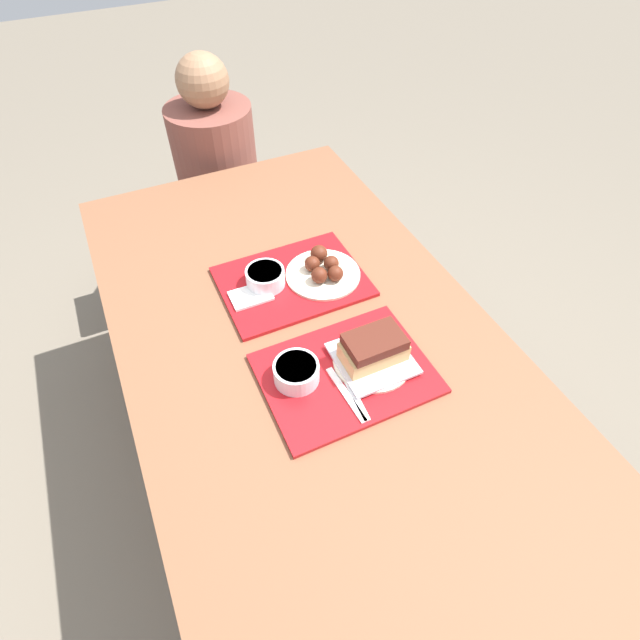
{
  "coord_description": "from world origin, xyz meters",
  "views": [
    {
      "loc": [
        -0.34,
        -0.78,
        1.77
      ],
      "look_at": [
        0.03,
        0.02,
        0.81
      ],
      "focal_mm": 28.0,
      "sensor_mm": 36.0,
      "label": 1
    }
  ],
  "objects": [
    {
      "name": "ground_plane",
      "position": [
        0.0,
        0.0,
        0.0
      ],
      "size": [
        12.0,
        12.0,
        0.0
      ],
      "primitive_type": "plane",
      "color": "#706656"
    },
    {
      "name": "picnic_bench_far",
      "position": [
        0.0,
        1.12,
        0.38
      ],
      "size": [
        0.91,
        0.28,
        0.45
      ],
      "color": "brown",
      "rests_on": "ground_plane"
    },
    {
      "name": "person_seated_across",
      "position": [
        0.07,
        1.12,
        0.72
      ],
      "size": [
        0.34,
        0.34,
        0.66
      ],
      "color": "brown",
      "rests_on": "picnic_bench_far"
    },
    {
      "name": "picnic_table",
      "position": [
        0.0,
        0.0,
        0.68
      ],
      "size": [
        0.96,
        1.79,
        0.77
      ],
      "color": "brown",
      "rests_on": "ground_plane"
    },
    {
      "name": "tray_near",
      "position": [
        0.03,
        -0.14,
        0.77
      ],
      "size": [
        0.41,
        0.31,
        0.01
      ],
      "color": "#B21419",
      "rests_on": "picnic_table"
    },
    {
      "name": "brisket_sandwich_plate",
      "position": [
        0.1,
        -0.14,
        0.81
      ],
      "size": [
        0.2,
        0.2,
        0.09
      ],
      "color": "beige",
      "rests_on": "tray_near"
    },
    {
      "name": "bowl_coleslaw_far",
      "position": [
        -0.04,
        0.23,
        0.81
      ],
      "size": [
        0.11,
        0.11,
        0.05
      ],
      "color": "silver",
      "rests_on": "tray_far"
    },
    {
      "name": "wings_plate_far",
      "position": [
        0.13,
        0.2,
        0.8
      ],
      "size": [
        0.22,
        0.22,
        0.06
      ],
      "color": "beige",
      "rests_on": "tray_far"
    },
    {
      "name": "napkin_far",
      "position": [
        -0.09,
        0.2,
        0.78
      ],
      "size": [
        0.11,
        0.08,
        0.01
      ],
      "color": "white",
      "rests_on": "tray_far"
    },
    {
      "name": "plastic_knife_near",
      "position": [
        0.02,
        -0.2,
        0.78
      ],
      "size": [
        0.03,
        0.17,
        0.0
      ],
      "color": "white",
      "rests_on": "tray_near"
    },
    {
      "name": "bowl_coleslaw_near",
      "position": [
        -0.09,
        -0.11,
        0.81
      ],
      "size": [
        0.11,
        0.11,
        0.05
      ],
      "color": "silver",
      "rests_on": "tray_near"
    },
    {
      "name": "plastic_fork_near",
      "position": [
        -0.0,
        -0.2,
        0.78
      ],
      "size": [
        0.02,
        0.17,
        0.0
      ],
      "color": "white",
      "rests_on": "tray_near"
    },
    {
      "name": "condiment_packet",
      "position": [
        0.04,
        -0.07,
        0.78
      ],
      "size": [
        0.04,
        0.03,
        0.01
      ],
      "color": "#A59E93",
      "rests_on": "tray_near"
    },
    {
      "name": "tray_far",
      "position": [
        0.04,
        0.22,
        0.77
      ],
      "size": [
        0.41,
        0.31,
        0.01
      ],
      "color": "#B21419",
      "rests_on": "picnic_table"
    }
  ]
}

